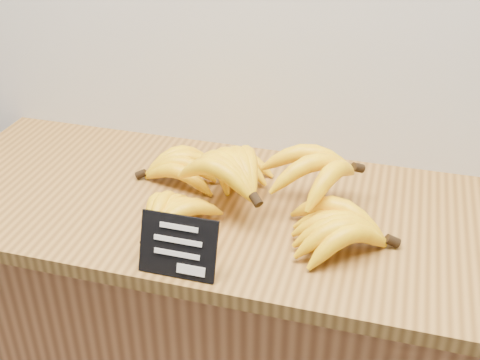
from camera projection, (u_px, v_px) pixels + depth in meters
The scene contains 3 objects.
counter_top at pixel (247, 211), 1.24m from camera, with size 1.38×0.54×0.03m, color olive.
chalkboard_sign at pixel (178, 247), 1.03m from camera, with size 0.14×0.01×0.11m, color black.
banana_pile at pixel (252, 187), 1.19m from camera, with size 0.56×0.40×0.12m.
Camera 1 is at (0.22, 1.75, 1.61)m, focal length 45.00 mm.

